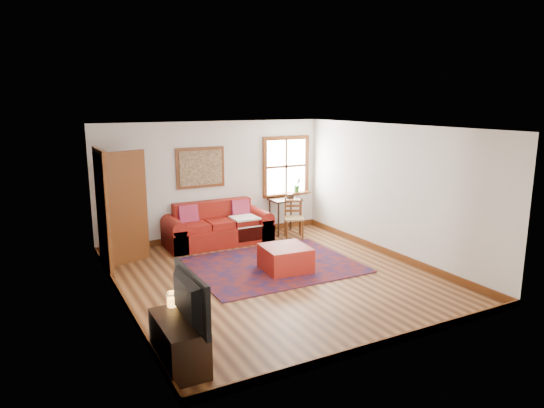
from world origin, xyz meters
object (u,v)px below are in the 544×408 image
red_ottoman (285,259)px  ladder_back_chair (294,216)px  media_cabinet (179,343)px  side_table (285,204)px  red_leather_sofa (218,230)px

red_ottoman → ladder_back_chair: (1.21, 1.77, 0.25)m
media_cabinet → ladder_back_chair: bearing=45.9°
red_ottoman → ladder_back_chair: bearing=60.4°
red_ottoman → side_table: bearing=65.5°
red_ottoman → media_cabinet: bearing=-135.7°
red_ottoman → ladder_back_chair: ladder_back_chair is taller
red_leather_sofa → media_cabinet: (-2.16, -4.27, -0.02)m
red_leather_sofa → side_table: red_leather_sofa is taller
red_leather_sofa → ladder_back_chair: (1.62, -0.37, 0.18)m
red_ottoman → side_table: 2.52m
side_table → media_cabinet: bearing=-131.4°
ladder_back_chair → media_cabinet: 5.44m
ladder_back_chair → media_cabinet: bearing=-134.1°
red_leather_sofa → ladder_back_chair: size_ratio=2.51×
red_ottoman → ladder_back_chair: size_ratio=0.88×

